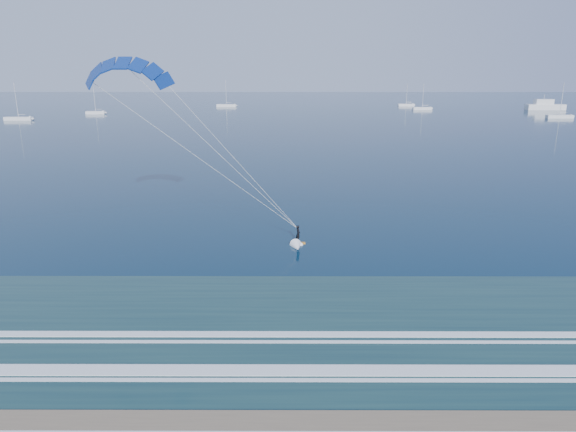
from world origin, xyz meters
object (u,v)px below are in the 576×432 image
at_px(kitesurfer_rig, 214,149).
at_px(sailboat_0, 19,118).
at_px(sailboat_1, 96,112).
at_px(sailboat_2, 226,105).
at_px(sailboat_5, 560,116).
at_px(motor_yacht, 545,106).
at_px(sailboat_3, 406,105).
at_px(sailboat_4, 422,108).

distance_m(kitesurfer_rig, sailboat_0, 161.47).
xyz_separation_m(kitesurfer_rig, sailboat_1, (-70.95, 163.82, -8.57)).
bearing_deg(sailboat_1, kitesurfer_rig, -66.58).
distance_m(sailboat_2, sailboat_5, 145.83).
height_order(sailboat_0, sailboat_5, sailboat_0).
height_order(sailboat_2, sailboat_5, sailboat_5).
relative_size(motor_yacht, sailboat_1, 1.61).
height_order(sailboat_2, sailboat_3, sailboat_2).
xyz_separation_m(motor_yacht, sailboat_3, (-56.21, 26.50, -1.15)).
bearing_deg(sailboat_0, motor_yacht, 14.64).
xyz_separation_m(sailboat_3, sailboat_4, (1.55, -25.97, 0.00)).
relative_size(sailboat_3, sailboat_4, 0.95).
xyz_separation_m(sailboat_1, sailboat_5, (175.87, -18.90, 0.01)).
bearing_deg(sailboat_5, motor_yacht, 70.34).
bearing_deg(motor_yacht, sailboat_3, 154.76).
distance_m(motor_yacht, sailboat_0, 215.41).
distance_m(sailboat_1, sailboat_4, 139.85).
relative_size(sailboat_0, sailboat_5, 1.01).
height_order(kitesurfer_rig, sailboat_0, kitesurfer_rig).
relative_size(kitesurfer_rig, sailboat_2, 1.59).
height_order(kitesurfer_rig, sailboat_1, kitesurfer_rig).
distance_m(sailboat_0, sailboat_3, 172.39).
relative_size(kitesurfer_rig, sailboat_1, 1.92).
xyz_separation_m(kitesurfer_rig, sailboat_4, (66.34, 190.45, -8.56)).
relative_size(motor_yacht, sailboat_4, 1.47).
xyz_separation_m(sailboat_0, sailboat_4, (153.76, 54.96, -0.01)).
distance_m(sailboat_4, sailboat_5, 59.68).
height_order(sailboat_1, sailboat_3, sailboat_3).
relative_size(sailboat_2, sailboat_5, 1.00).
distance_m(sailboat_0, sailboat_5, 192.57).
bearing_deg(sailboat_3, kitesurfer_rig, -106.67).
relative_size(sailboat_1, sailboat_2, 0.83).
distance_m(motor_yacht, sailboat_4, 54.67).
relative_size(sailboat_0, sailboat_3, 1.18).
height_order(kitesurfer_rig, sailboat_3, kitesurfer_rig).
bearing_deg(sailboat_0, sailboat_4, 19.67).
xyz_separation_m(sailboat_0, sailboat_3, (152.21, 80.93, -0.01)).
height_order(sailboat_3, sailboat_5, sailboat_5).
xyz_separation_m(sailboat_1, sailboat_2, (46.55, 48.51, 0.01)).
xyz_separation_m(sailboat_1, sailboat_4, (137.29, 26.63, 0.01)).
xyz_separation_m(kitesurfer_rig, motor_yacht, (121.00, 189.93, -7.41)).
bearing_deg(sailboat_4, sailboat_1, -169.02).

